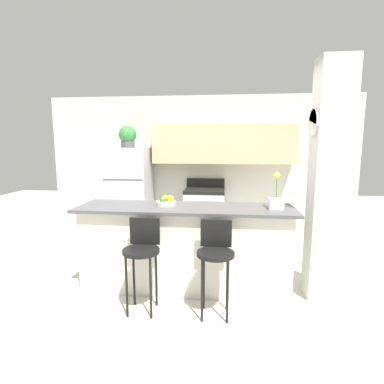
{
  "coord_description": "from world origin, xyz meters",
  "views": [
    {
      "loc": [
        0.43,
        -3.32,
        1.68
      ],
      "look_at": [
        0.0,
        0.76,
        1.03
      ],
      "focal_mm": 28.0,
      "sensor_mm": 36.0,
      "label": 1
    }
  ],
  "objects_px": {
    "bar_stool_right": "(216,254)",
    "stove_range": "(204,214)",
    "potted_plant_on_fridge": "(128,136)",
    "fruit_bowl": "(166,202)",
    "orchid_vase": "(276,201)",
    "refrigerator": "(130,194)",
    "trash_bin": "(159,232)",
    "bar_stool_left": "(142,251)"
  },
  "relations": [
    {
      "from": "bar_stool_right",
      "to": "stove_range",
      "type": "bearing_deg",
      "value": 96.26
    },
    {
      "from": "potted_plant_on_fridge",
      "to": "fruit_bowl",
      "type": "height_order",
      "value": "potted_plant_on_fridge"
    },
    {
      "from": "potted_plant_on_fridge",
      "to": "orchid_vase",
      "type": "height_order",
      "value": "potted_plant_on_fridge"
    },
    {
      "from": "refrigerator",
      "to": "potted_plant_on_fridge",
      "type": "distance_m",
      "value": 1.01
    },
    {
      "from": "refrigerator",
      "to": "trash_bin",
      "type": "relative_size",
      "value": 4.28
    },
    {
      "from": "stove_range",
      "to": "fruit_bowl",
      "type": "distance_m",
      "value": 1.93
    },
    {
      "from": "orchid_vase",
      "to": "fruit_bowl",
      "type": "xyz_separation_m",
      "value": [
        -1.23,
        0.07,
        -0.05
      ]
    },
    {
      "from": "fruit_bowl",
      "to": "refrigerator",
      "type": "bearing_deg",
      "value": 119.81
    },
    {
      "from": "potted_plant_on_fridge",
      "to": "trash_bin",
      "type": "height_order",
      "value": "potted_plant_on_fridge"
    },
    {
      "from": "potted_plant_on_fridge",
      "to": "refrigerator",
      "type": "bearing_deg",
      "value": -62.62
    },
    {
      "from": "bar_stool_left",
      "to": "refrigerator",
      "type": "bearing_deg",
      "value": 110.42
    },
    {
      "from": "bar_stool_left",
      "to": "fruit_bowl",
      "type": "distance_m",
      "value": 0.71
    },
    {
      "from": "refrigerator",
      "to": "bar_stool_left",
      "type": "bearing_deg",
      "value": -69.58
    },
    {
      "from": "stove_range",
      "to": "orchid_vase",
      "type": "relative_size",
      "value": 2.67
    },
    {
      "from": "refrigerator",
      "to": "bar_stool_right",
      "type": "height_order",
      "value": "refrigerator"
    },
    {
      "from": "stove_range",
      "to": "trash_bin",
      "type": "distance_m",
      "value": 0.86
    },
    {
      "from": "fruit_bowl",
      "to": "trash_bin",
      "type": "xyz_separation_m",
      "value": [
        -0.43,
        1.51,
        -0.83
      ]
    },
    {
      "from": "bar_stool_left",
      "to": "trash_bin",
      "type": "height_order",
      "value": "bar_stool_left"
    },
    {
      "from": "fruit_bowl",
      "to": "stove_range",
      "type": "bearing_deg",
      "value": 79.61
    },
    {
      "from": "refrigerator",
      "to": "trash_bin",
      "type": "distance_m",
      "value": 0.88
    },
    {
      "from": "refrigerator",
      "to": "stove_range",
      "type": "xyz_separation_m",
      "value": [
        1.34,
        0.06,
        -0.35
      ]
    },
    {
      "from": "stove_range",
      "to": "trash_bin",
      "type": "xyz_separation_m",
      "value": [
        -0.76,
        -0.3,
        -0.27
      ]
    },
    {
      "from": "stove_range",
      "to": "bar_stool_right",
      "type": "xyz_separation_m",
      "value": [
        0.26,
        -2.38,
        0.16
      ]
    },
    {
      "from": "stove_range",
      "to": "fruit_bowl",
      "type": "bearing_deg",
      "value": -100.39
    },
    {
      "from": "bar_stool_right",
      "to": "trash_bin",
      "type": "height_order",
      "value": "bar_stool_right"
    },
    {
      "from": "fruit_bowl",
      "to": "trash_bin",
      "type": "relative_size",
      "value": 0.6
    },
    {
      "from": "refrigerator",
      "to": "fruit_bowl",
      "type": "distance_m",
      "value": 2.03
    },
    {
      "from": "bar_stool_left",
      "to": "orchid_vase",
      "type": "bearing_deg",
      "value": 19.85
    },
    {
      "from": "trash_bin",
      "to": "potted_plant_on_fridge",
      "type": "bearing_deg",
      "value": 157.55
    },
    {
      "from": "refrigerator",
      "to": "fruit_bowl",
      "type": "bearing_deg",
      "value": -60.19
    },
    {
      "from": "potted_plant_on_fridge",
      "to": "bar_stool_left",
      "type": "bearing_deg",
      "value": -69.58
    },
    {
      "from": "bar_stool_left",
      "to": "orchid_vase",
      "type": "height_order",
      "value": "orchid_vase"
    },
    {
      "from": "bar_stool_left",
      "to": "fruit_bowl",
      "type": "height_order",
      "value": "fruit_bowl"
    },
    {
      "from": "bar_stool_left",
      "to": "trash_bin",
      "type": "relative_size",
      "value": 2.47
    },
    {
      "from": "orchid_vase",
      "to": "trash_bin",
      "type": "distance_m",
      "value": 2.46
    },
    {
      "from": "refrigerator",
      "to": "bar_stool_right",
      "type": "xyz_separation_m",
      "value": [
        1.6,
        -2.32,
        -0.19
      ]
    },
    {
      "from": "bar_stool_right",
      "to": "potted_plant_on_fridge",
      "type": "height_order",
      "value": "potted_plant_on_fridge"
    },
    {
      "from": "fruit_bowl",
      "to": "trash_bin",
      "type": "height_order",
      "value": "fruit_bowl"
    },
    {
      "from": "refrigerator",
      "to": "trash_bin",
      "type": "xyz_separation_m",
      "value": [
        0.58,
        -0.24,
        -0.62
      ]
    },
    {
      "from": "stove_range",
      "to": "potted_plant_on_fridge",
      "type": "xyz_separation_m",
      "value": [
        -1.34,
        -0.06,
        1.36
      ]
    },
    {
      "from": "trash_bin",
      "to": "orchid_vase",
      "type": "bearing_deg",
      "value": -43.65
    },
    {
      "from": "refrigerator",
      "to": "bar_stool_right",
      "type": "distance_m",
      "value": 2.82
    }
  ]
}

